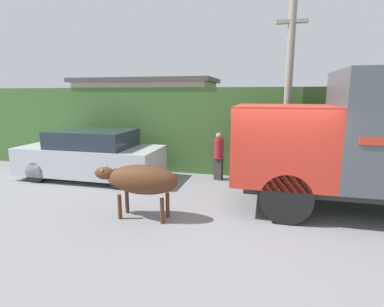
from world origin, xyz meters
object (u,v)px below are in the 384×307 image
(pedestrian_on_hill, at_px, (219,154))
(utility_pole, at_px, (288,91))
(brown_cow, at_px, (141,180))
(parked_suv, at_px, (91,155))

(pedestrian_on_hill, bearing_deg, utility_pole, -155.91)
(brown_cow, distance_m, utility_pole, 5.40)
(pedestrian_on_hill, bearing_deg, parked_suv, 27.73)
(parked_suv, height_order, pedestrian_on_hill, parked_suv)
(brown_cow, bearing_deg, pedestrian_on_hill, 62.56)
(utility_pole, bearing_deg, pedestrian_on_hill, -171.50)
(pedestrian_on_hill, bearing_deg, brown_cow, 86.57)
(parked_suv, bearing_deg, utility_pole, 11.00)
(parked_suv, xyz_separation_m, utility_pole, (6.21, 1.20, 2.10))
(brown_cow, relative_size, parked_suv, 0.43)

